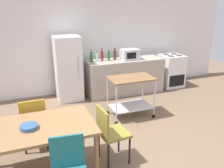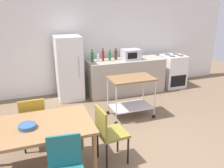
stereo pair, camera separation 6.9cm
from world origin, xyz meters
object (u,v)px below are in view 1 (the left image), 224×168
stove_oven (171,71)px  fruit_bowl (29,127)px  bottle_soda (91,57)px  chair_mustard (34,120)px  bottle_sesame_oil (109,56)px  dining_table (37,132)px  bottle_wine (102,56)px  bottle_sparkling_water (115,55)px  chair_olive (110,131)px  kitchen_cart (131,90)px  refrigerator (68,69)px  microwave (130,54)px  bottle_soy_sauce (97,58)px

stove_oven → fruit_bowl: bearing=-147.0°
bottle_soda → fruit_bowl: bottle_soda is taller
chair_mustard → bottle_sesame_oil: bearing=-136.9°
dining_table → stove_oven: bearing=33.3°
bottle_wine → bottle_sparkling_water: size_ratio=1.09×
bottle_soda → bottle_sesame_oil: size_ratio=1.11×
dining_table → bottle_sparkling_water: bearing=50.6°
chair_olive → bottle_wine: bearing=-21.6°
kitchen_cart → bottle_soda: bearing=107.1°
dining_table → refrigerator: bearing=70.5°
chair_mustard → bottle_sparkling_water: 2.90m
bottle_sparkling_water → fruit_bowl: (-2.20, -2.60, -0.25)m
bottle_soda → microwave: size_ratio=0.66×
chair_mustard → bottle_soy_sauce: size_ratio=3.58×
refrigerator → bottle_soda: 0.63m
dining_table → bottle_wine: bottle_wine is taller
bottle_sparkling_water → bottle_sesame_oil: bearing=-167.6°
chair_olive → chair_mustard: (-1.01, 0.75, 0.00)m
chair_mustard → kitchen_cart: chair_mustard is taller
fruit_bowl → bottle_soy_sauce: bearing=56.2°
dining_table → bottle_soy_sauce: bearing=57.2°
bottle_soda → kitchen_cart: bearing=-72.9°
kitchen_cart → bottle_soy_sauce: size_ratio=3.66×
bottle_sesame_oil → fruit_bowl: bearing=-128.2°
refrigerator → bottle_wine: bearing=-0.9°
bottle_soy_sauce → bottle_sparkling_water: 0.48m
bottle_soda → bottle_sesame_oil: bottle_soda is taller
chair_olive → bottle_sesame_oil: (0.95, 2.62, 0.50)m
microwave → bottle_soy_sauce: bearing=175.9°
refrigerator → bottle_sesame_oil: size_ratio=5.69×
stove_oven → bottle_sesame_oil: size_ratio=3.38×
stove_oven → kitchen_cart: 2.31m
dining_table → bottle_soda: size_ratio=4.95×
microwave → bottle_wine: bearing=172.6°
stove_oven → bottle_sparkling_water: 1.80m
bottle_soda → bottle_sesame_oil: bearing=-5.0°
fruit_bowl → kitchen_cart: bearing=31.3°
dining_table → bottle_soy_sauce: size_ratio=6.03×
chair_mustard → bottle_soy_sauce: (1.65, 1.87, 0.48)m
dining_table → chair_olive: (0.99, -0.09, -0.15)m
bottle_sesame_oil → bottle_sparkling_water: (0.18, 0.04, 0.01)m
dining_table → bottle_soy_sauce: 3.03m
bottle_soy_sauce → bottle_sparkling_water: (0.48, 0.03, 0.02)m
bottle_soy_sauce → bottle_wine: bearing=13.5°
stove_oven → refrigerator: 2.92m
bottle_sesame_oil → bottle_soy_sauce: bearing=178.6°
chair_olive → stove_oven: stove_oven is taller
stove_oven → bottle_sparkling_water: bottle_sparkling_water is taller
chair_mustard → stove_oven: bearing=-155.0°
chair_olive → bottle_sesame_oil: bottle_sesame_oil is taller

